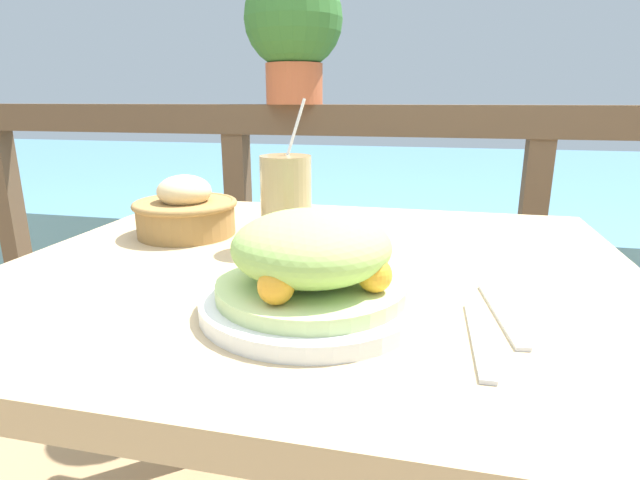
{
  "coord_description": "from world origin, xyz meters",
  "views": [
    {
      "loc": [
        0.17,
        -0.73,
        0.97
      ],
      "look_at": [
        0.02,
        -0.08,
        0.78
      ],
      "focal_mm": 28.0,
      "sensor_mm": 36.0,
      "label": 1
    }
  ],
  "objects_px": {
    "drink_glass": "(286,203)",
    "potted_plant": "(294,27)",
    "salad_plate": "(312,269)",
    "bread_basket": "(186,211)"
  },
  "relations": [
    {
      "from": "salad_plate",
      "to": "potted_plant",
      "type": "bearing_deg",
      "value": 106.65
    },
    {
      "from": "salad_plate",
      "to": "bread_basket",
      "type": "xyz_separation_m",
      "value": [
        -0.31,
        0.29,
        -0.01
      ]
    },
    {
      "from": "potted_plant",
      "to": "bread_basket",
      "type": "bearing_deg",
      "value": -92.14
    },
    {
      "from": "drink_glass",
      "to": "potted_plant",
      "type": "bearing_deg",
      "value": 104.39
    },
    {
      "from": "salad_plate",
      "to": "drink_glass",
      "type": "xyz_separation_m",
      "value": [
        -0.1,
        0.24,
        0.03
      ]
    },
    {
      "from": "salad_plate",
      "to": "potted_plant",
      "type": "distance_m",
      "value": 1.09
    },
    {
      "from": "potted_plant",
      "to": "salad_plate",
      "type": "bearing_deg",
      "value": -73.35
    },
    {
      "from": "bread_basket",
      "to": "potted_plant",
      "type": "distance_m",
      "value": 0.79
    },
    {
      "from": "salad_plate",
      "to": "drink_glass",
      "type": "relative_size",
      "value": 1.08
    },
    {
      "from": "bread_basket",
      "to": "potted_plant",
      "type": "relative_size",
      "value": 0.5
    }
  ]
}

